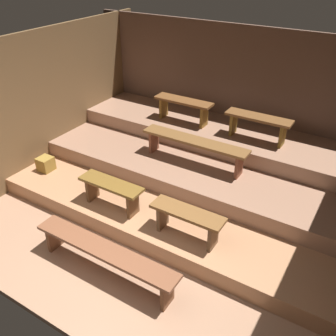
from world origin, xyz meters
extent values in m
cube|color=#A2775B|center=(0.00, 2.15, -0.04)|extent=(6.04, 5.09, 0.08)
cube|color=brown|center=(0.00, 4.32, 1.23)|extent=(6.04, 0.06, 2.45)
cube|color=brown|center=(-2.65, 2.15, 1.23)|extent=(0.06, 5.09, 2.45)
cube|color=#AE7953|center=(0.00, 2.66, 0.13)|extent=(5.24, 3.26, 0.26)
cube|color=#986E55|center=(0.00, 3.16, 0.39)|extent=(5.24, 2.27, 0.26)
cube|color=#9D7359|center=(0.00, 3.69, 0.65)|extent=(5.24, 1.21, 0.26)
cube|color=brown|center=(-0.03, 0.50, 0.40)|extent=(2.06, 0.30, 0.04)
cube|color=brown|center=(-0.94, 0.50, 0.19)|extent=(0.05, 0.24, 0.38)
cube|color=brown|center=(0.88, 0.50, 0.19)|extent=(0.05, 0.24, 0.38)
cube|color=brown|center=(-0.63, 1.39, 0.66)|extent=(1.00, 0.30, 0.04)
cube|color=brown|center=(-1.01, 1.39, 0.45)|extent=(0.05, 0.24, 0.38)
cube|color=brown|center=(-0.25, 1.39, 0.45)|extent=(0.05, 0.24, 0.38)
cube|color=brown|center=(0.63, 1.39, 0.66)|extent=(1.00, 0.30, 0.04)
cube|color=brown|center=(0.25, 1.39, 0.45)|extent=(0.05, 0.24, 0.38)
cube|color=brown|center=(1.01, 1.39, 0.45)|extent=(0.05, 0.24, 0.38)
cube|color=brown|center=(-0.02, 2.77, 0.92)|extent=(1.81, 0.30, 0.04)
cube|color=brown|center=(-0.80, 2.77, 0.71)|extent=(0.05, 0.24, 0.38)
cube|color=brown|center=(0.76, 2.77, 0.71)|extent=(0.05, 0.24, 0.38)
cube|color=brown|center=(-0.71, 3.60, 1.18)|extent=(1.09, 0.30, 0.04)
cube|color=brown|center=(-1.13, 3.60, 0.97)|extent=(0.05, 0.24, 0.38)
cube|color=brown|center=(-0.28, 3.60, 0.97)|extent=(0.05, 0.24, 0.38)
cube|color=brown|center=(0.71, 3.60, 1.18)|extent=(1.09, 0.30, 0.04)
cube|color=brown|center=(0.28, 3.60, 0.97)|extent=(0.05, 0.24, 0.38)
cube|color=brown|center=(1.13, 3.60, 0.97)|extent=(0.05, 0.24, 0.38)
cube|color=olive|center=(-2.26, 1.60, 0.38)|extent=(0.24, 0.24, 0.24)
camera|label=1|loc=(2.42, -1.97, 3.64)|focal=39.97mm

